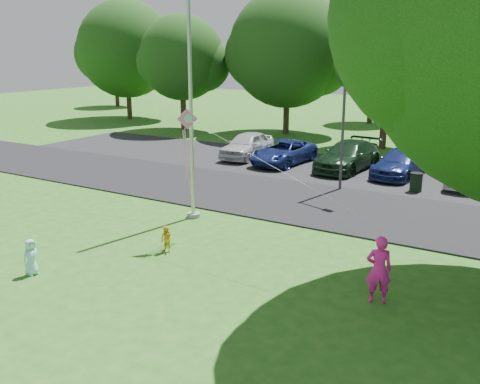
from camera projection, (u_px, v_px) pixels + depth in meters
The scene contains 12 objects.
ground at pixel (190, 286), 14.47m from camera, with size 120.00×120.00×0.00m, color #266019.
park_road at pixel (320, 204), 21.91m from camera, with size 60.00×6.00×0.06m, color black.
parking_strip at pixel (370, 173), 27.28m from camera, with size 42.00×7.00×0.06m, color black.
flagpole at pixel (191, 107), 19.26m from camera, with size 0.50×0.50×10.00m.
street_lamp at pixel (349, 105), 23.02m from camera, with size 1.73×0.75×6.38m.
trash_can at pixel (416, 183), 23.67m from camera, with size 0.57×0.57×0.90m.
tree_row at pixel (447, 57), 32.22m from camera, with size 64.35×11.94×10.88m.
parked_cars at pixel (371, 160), 27.07m from camera, with size 16.79×5.40×1.49m.
woman at pixel (379, 270), 13.35m from camera, with size 0.65×0.42×1.77m, color #FE21A5.
child_yellow at pixel (166, 239), 16.77m from camera, with size 0.42×0.33×0.86m, color yellow.
child_blue at pixel (31, 257), 15.08m from camera, with size 0.52×0.34×1.06m, color #A6EAFF.
kite at pixel (191, 133), 16.94m from camera, with size 7.03×1.54×2.86m.
Camera 1 is at (8.03, -10.70, 6.25)m, focal length 40.00 mm.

